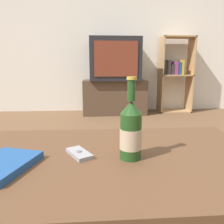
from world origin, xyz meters
TOP-DOWN VIEW (x-y plane):
  - back_wall at (0.00, 3.02)m, footprint 8.00×0.05m
  - coffee_table at (0.00, 0.00)m, footprint 1.19×0.67m
  - tv_stand at (0.26, 2.72)m, footprint 0.98×0.45m
  - television at (0.26, 2.72)m, footprint 0.75×0.59m
  - bookshelf at (1.25, 2.81)m, footprint 0.52×0.30m
  - beer_bottle at (0.10, -0.03)m, footprint 0.07×0.07m
  - cell_phone at (-0.08, 0.01)m, footprint 0.10×0.13m
  - table_book at (-0.31, -0.08)m, footprint 0.22×0.25m

SIDE VIEW (x-z plane):
  - tv_stand at x=0.26m, z-range 0.00..0.53m
  - coffee_table at x=0.00m, z-range 0.15..0.58m
  - cell_phone at x=-0.08m, z-range 0.43..0.45m
  - table_book at x=-0.31m, z-range 0.43..0.45m
  - beer_bottle at x=0.10m, z-range 0.39..0.67m
  - bookshelf at x=1.25m, z-range 0.04..1.25m
  - television at x=0.26m, z-range 0.53..1.16m
  - back_wall at x=0.00m, z-range 0.00..2.60m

